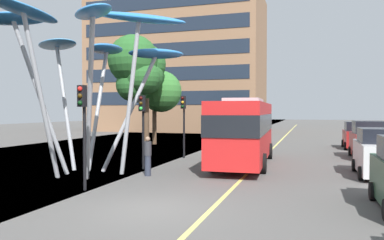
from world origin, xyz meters
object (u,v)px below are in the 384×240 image
Objects in this scene: traffic_light_kerb_near at (83,115)px; leaf_sculpture at (94,44)px; traffic_light_kerb_far at (142,116)px; pedestrian at (148,156)px; car_side_street at (368,141)px; red_bus at (244,129)px; car_far_side at (357,136)px; traffic_light_island_mid at (184,113)px; car_parked_far at (379,154)px.

leaf_sculpture is at bearing 116.33° from traffic_light_kerb_near.
traffic_light_kerb_far is 2.08× the size of pedestrian.
car_side_street is (11.46, 13.57, -1.74)m from traffic_light_kerb_near.
red_bus is 2.43× the size of car_side_street.
traffic_light_island_mid is at bearing -138.88° from car_far_side.
traffic_light_island_mid is 11.29m from car_parked_far.
car_side_street is at bearing 16.79° from traffic_light_island_mid.
car_side_street is at bearing 35.93° from leaf_sculpture.
pedestrian is at bearing -85.57° from traffic_light_island_mid.
car_parked_far is at bearing -16.04° from red_bus.
traffic_light_kerb_far reaches higher than car_far_side.
traffic_light_kerb_far is at bearing -144.52° from car_side_street.
leaf_sculpture is 21.52m from car_far_side.
traffic_light_kerb_near is 1.03× the size of car_far_side.
traffic_light_island_mid is 14.76m from car_far_side.
traffic_light_kerb_near is 1.05× the size of traffic_light_kerb_far.
traffic_light_kerb_near is 0.95× the size of car_parked_far.
car_side_street is at bearing 49.83° from traffic_light_kerb_near.
traffic_light_kerb_far reaches higher than car_side_street.
traffic_light_kerb_near reaches higher than red_bus.
car_side_street reaches higher than car_parked_far.
red_bus is at bearing -23.08° from traffic_light_island_mid.
leaf_sculpture is 2.49× the size of car_parked_far.
red_bus is 2.63× the size of traffic_light_kerb_far.
car_parked_far is 1.01× the size of car_side_street.
traffic_light_kerb_near is 17.85m from car_side_street.
car_side_street is 2.26× the size of pedestrian.
red_bus is 9.00m from leaf_sculpture.
red_bus is 2.40× the size of car_parked_far.
leaf_sculpture reaches higher than car_far_side.
red_bus is at bearing 53.39° from pedestrian.
car_parked_far is 10.47m from pedestrian.
traffic_light_kerb_far is 4.93m from traffic_light_island_mid.
red_bus is at bearing 34.29° from traffic_light_kerb_far.
traffic_light_kerb_near is at bearing -120.01° from car_far_side.
traffic_light_kerb_near is 0.96× the size of car_side_street.
traffic_light_island_mid is (2.37, 6.37, -3.39)m from leaf_sculpture.
car_side_street is at bearing 43.31° from pedestrian.
traffic_light_island_mid is 0.95× the size of car_parked_far.
traffic_light_kerb_near reaches higher than traffic_light_island_mid.
car_side_street is (11.00, 3.32, -1.72)m from traffic_light_island_mid.
leaf_sculpture is at bearing 176.02° from pedestrian.
traffic_light_kerb_near is at bearing -118.13° from red_bus.
traffic_light_kerb_far is at bearing 90.88° from traffic_light_kerb_near.
car_far_side is (13.41, 16.01, -5.21)m from leaf_sculpture.
car_far_side is 19.33m from pedestrian.
traffic_light_kerb_far reaches higher than car_parked_far.
car_parked_far is (10.55, -3.60, -1.78)m from traffic_light_island_mid.
car_side_street is at bearing 36.25° from red_bus.
traffic_light_kerb_near reaches higher than car_parked_far.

